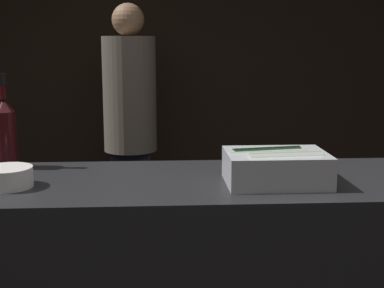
{
  "coord_description": "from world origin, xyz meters",
  "views": [
    {
      "loc": [
        -0.11,
        -1.51,
        1.53
      ],
      "look_at": [
        0.0,
        0.34,
        1.18
      ],
      "focal_mm": 50.0,
      "sensor_mm": 36.0,
      "label": 1
    }
  ],
  "objects_px": {
    "ice_bin_with_bottles": "(276,166)",
    "red_wine_bottle_black_foil": "(5,131)",
    "person_blond_tee": "(130,124)",
    "bowl_white": "(7,177)"
  },
  "relations": [
    {
      "from": "person_blond_tee",
      "to": "bowl_white",
      "type": "bearing_deg",
      "value": 70.43
    },
    {
      "from": "red_wine_bottle_black_foil",
      "to": "person_blond_tee",
      "type": "xyz_separation_m",
      "value": [
        0.39,
        1.5,
        -0.2
      ]
    },
    {
      "from": "red_wine_bottle_black_foil",
      "to": "person_blond_tee",
      "type": "relative_size",
      "value": 0.2
    },
    {
      "from": "ice_bin_with_bottles",
      "to": "bowl_white",
      "type": "height_order",
      "value": "ice_bin_with_bottles"
    },
    {
      "from": "ice_bin_with_bottles",
      "to": "bowl_white",
      "type": "xyz_separation_m",
      "value": [
        -0.9,
        0.01,
        -0.03
      ]
    },
    {
      "from": "bowl_white",
      "to": "red_wine_bottle_black_foil",
      "type": "relative_size",
      "value": 0.47
    },
    {
      "from": "bowl_white",
      "to": "red_wine_bottle_black_foil",
      "type": "distance_m",
      "value": 0.32
    },
    {
      "from": "ice_bin_with_bottles",
      "to": "red_wine_bottle_black_foil",
      "type": "xyz_separation_m",
      "value": [
        -0.98,
        0.3,
        0.08
      ]
    },
    {
      "from": "ice_bin_with_bottles",
      "to": "bowl_white",
      "type": "bearing_deg",
      "value": 179.6
    },
    {
      "from": "ice_bin_with_bottles",
      "to": "red_wine_bottle_black_foil",
      "type": "bearing_deg",
      "value": 163.1
    }
  ]
}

